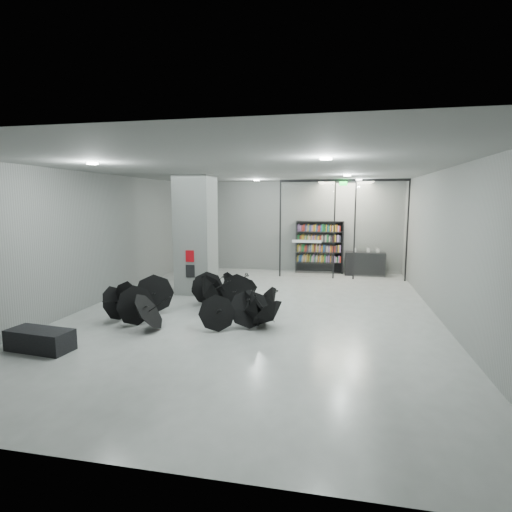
% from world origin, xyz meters
% --- Properties ---
extents(room, '(14.00, 14.02, 4.01)m').
position_xyz_m(room, '(0.00, 0.00, 2.84)').
color(room, gray).
rests_on(room, ground).
extents(column, '(1.20, 1.20, 4.00)m').
position_xyz_m(column, '(-2.50, 2.00, 2.00)').
color(column, slate).
rests_on(column, ground).
extents(fire_cabinet, '(0.28, 0.04, 0.38)m').
position_xyz_m(fire_cabinet, '(-2.50, 1.38, 1.35)').
color(fire_cabinet, '#A50A07').
rests_on(fire_cabinet, column).
extents(info_panel, '(0.30, 0.03, 0.42)m').
position_xyz_m(info_panel, '(-2.50, 1.38, 0.85)').
color(info_panel, black).
rests_on(info_panel, column).
extents(exit_sign, '(0.30, 0.06, 0.15)m').
position_xyz_m(exit_sign, '(2.40, 5.30, 3.82)').
color(exit_sign, '#0CE533').
rests_on(exit_sign, room).
extents(glass_partition, '(5.06, 0.08, 4.00)m').
position_xyz_m(glass_partition, '(2.39, 5.50, 2.18)').
color(glass_partition, silver).
rests_on(glass_partition, ground).
extents(bench, '(1.45, 0.74, 0.45)m').
position_xyz_m(bench, '(-3.89, -3.88, 0.22)').
color(bench, black).
rests_on(bench, ground).
extents(bookshelf, '(2.09, 0.53, 2.28)m').
position_xyz_m(bookshelf, '(1.46, 6.75, 1.14)').
color(bookshelf, black).
rests_on(bookshelf, ground).
extents(shop_counter, '(1.67, 0.69, 1.00)m').
position_xyz_m(shop_counter, '(3.41, 6.49, 0.50)').
color(shop_counter, black).
rests_on(shop_counter, ground).
extents(umbrella_cluster, '(5.43, 4.46, 1.27)m').
position_xyz_m(umbrella_cluster, '(-1.33, -0.67, 0.32)').
color(umbrella_cluster, black).
rests_on(umbrella_cluster, ground).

